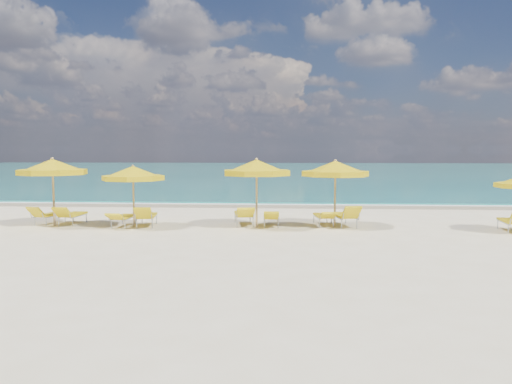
{
  "coord_description": "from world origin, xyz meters",
  "views": [
    {
      "loc": [
        1.27,
        -18.29,
        2.88
      ],
      "look_at": [
        0.0,
        1.5,
        1.2
      ],
      "focal_mm": 35.0,
      "sensor_mm": 36.0,
      "label": 1
    }
  ],
  "objects": [
    {
      "name": "lounger_4_right",
      "position": [
        0.64,
        0.44,
        0.21
      ],
      "size": [
        0.64,
        1.77,
        0.7
      ],
      "rotation": [
        0.0,
        0.0,
        0.04
      ],
      "color": "#A5A8AD",
      "rests_on": "ground"
    },
    {
      "name": "umbrella_3",
      "position": [
        -4.45,
        -0.2,
        2.0
      ],
      "size": [
        2.57,
        2.57,
        2.34
      ],
      "rotation": [
        0.0,
        0.0,
        0.12
      ],
      "color": "tan",
      "rests_on": "ground"
    },
    {
      "name": "umbrella_4",
      "position": [
        0.12,
        0.04,
        2.21
      ],
      "size": [
        3.15,
        3.15,
        2.59
      ],
      "rotation": [
        0.0,
        0.0,
        -0.27
      ],
      "color": "tan",
      "rests_on": "ground"
    },
    {
      "name": "wet_sand_band",
      "position": [
        0.0,
        7.4,
        0.0
      ],
      "size": [
        120.0,
        2.6,
        0.01
      ],
      "primitive_type": "cube",
      "color": "tan",
      "rests_on": "ground"
    },
    {
      "name": "ground_plane",
      "position": [
        0.0,
        0.0,
        0.0
      ],
      "size": [
        120.0,
        120.0,
        0.0
      ],
      "primitive_type": "plane",
      "color": "beige"
    },
    {
      "name": "lounger_3_right",
      "position": [
        -4.05,
        0.09,
        0.23
      ],
      "size": [
        0.86,
        1.92,
        0.86
      ],
      "rotation": [
        0.0,
        0.0,
        0.13
      ],
      "color": "#A5A8AD",
      "rests_on": "ground"
    },
    {
      "name": "lounger_4_left",
      "position": [
        -0.41,
        0.62,
        0.25
      ],
      "size": [
        0.98,
        2.12,
        0.83
      ],
      "rotation": [
        0.0,
        0.0,
        0.16
      ],
      "color": "#A5A8AD",
      "rests_on": "ground"
    },
    {
      "name": "foam_line",
      "position": [
        0.0,
        8.2,
        0.0
      ],
      "size": [
        120.0,
        1.2,
        0.03
      ],
      "primitive_type": "cube",
      "color": "white",
      "rests_on": "ground"
    },
    {
      "name": "lounger_2_right",
      "position": [
        -7.06,
        0.36,
        0.22
      ],
      "size": [
        0.67,
        1.83,
        0.81
      ],
      "rotation": [
        0.0,
        0.0,
        -0.03
      ],
      "color": "#A5A8AD",
      "rests_on": "ground"
    },
    {
      "name": "lounger_5_left",
      "position": [
        2.64,
        0.74,
        0.21
      ],
      "size": [
        0.81,
        1.87,
        0.66
      ],
      "rotation": [
        0.0,
        0.0,
        0.13
      ],
      "color": "#A5A8AD",
      "rests_on": "ground"
    },
    {
      "name": "lounger_3_left",
      "position": [
        -4.91,
        -0.04,
        0.21
      ],
      "size": [
        0.65,
        1.82,
        0.65
      ],
      "rotation": [
        0.0,
        0.0,
        -0.04
      ],
      "color": "#A5A8AD",
      "rests_on": "ground"
    },
    {
      "name": "lounger_6_left",
      "position": [
        9.15,
        -0.34,
        0.22
      ],
      "size": [
        0.76,
        1.77,
        0.86
      ],
      "rotation": [
        0.0,
        0.0,
        -0.1
      ],
      "color": "#A5A8AD",
      "rests_on": "ground"
    },
    {
      "name": "lounger_5_right",
      "position": [
        3.4,
        0.56,
        0.24
      ],
      "size": [
        1.01,
        1.99,
        0.91
      ],
      "rotation": [
        0.0,
        0.0,
        0.2
      ],
      "color": "#A5A8AD",
      "rests_on": "ground"
    },
    {
      "name": "whitecap_near",
      "position": [
        -6.0,
        17.0,
        0.0
      ],
      "size": [
        14.0,
        0.36,
        0.05
      ],
      "primitive_type": "cube",
      "color": "white",
      "rests_on": "ground"
    },
    {
      "name": "umbrella_5",
      "position": [
        3.03,
        0.4,
        2.16
      ],
      "size": [
        2.63,
        2.63,
        2.53
      ],
      "rotation": [
        0.0,
        0.0,
        0.05
      ],
      "color": "tan",
      "rests_on": "ground"
    },
    {
      "name": "lounger_2_left",
      "position": [
        -8.01,
        0.45,
        0.21
      ],
      "size": [
        0.9,
        1.77,
        0.78
      ],
      "rotation": [
        0.0,
        0.0,
        -0.21
      ],
      "color": "#A5A8AD",
      "rests_on": "ground"
    },
    {
      "name": "umbrella_2",
      "position": [
        -7.57,
        -0.07,
        2.22
      ],
      "size": [
        2.9,
        2.9,
        2.6
      ],
      "rotation": [
        0.0,
        0.0,
        -0.14
      ],
      "color": "tan",
      "rests_on": "ground"
    },
    {
      "name": "whitecap_far",
      "position": [
        8.0,
        24.0,
        0.0
      ],
      "size": [
        18.0,
        0.3,
        0.05
      ],
      "primitive_type": "cube",
      "color": "white",
      "rests_on": "ground"
    },
    {
      "name": "ocean",
      "position": [
        0.0,
        48.0,
        0.0
      ],
      "size": [
        120.0,
        80.0,
        0.3
      ],
      "primitive_type": "cube",
      "color": "#14746E",
      "rests_on": "ground"
    }
  ]
}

